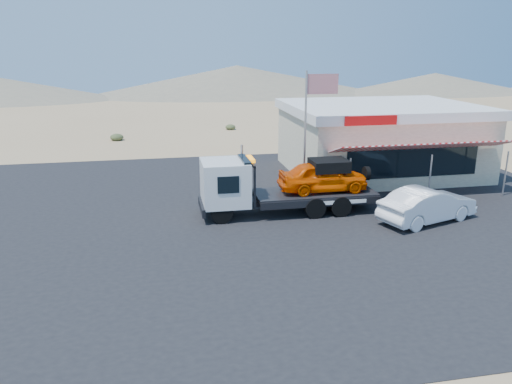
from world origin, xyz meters
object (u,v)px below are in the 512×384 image
(jerky_store, at_px, (380,138))
(tow_truck, at_px, (284,183))
(white_sedan, at_px, (428,205))
(flagpole, at_px, (310,121))

(jerky_store, bearing_deg, tow_truck, -139.58)
(white_sedan, relative_size, jerky_store, 0.42)
(tow_truck, xyz_separation_m, white_sedan, (5.59, -2.27, -0.63))
(jerky_store, xyz_separation_m, flagpole, (-5.57, -4.47, 1.77))
(tow_truck, relative_size, flagpole, 1.27)
(tow_truck, bearing_deg, flagpole, 45.43)
(flagpole, bearing_deg, tow_truck, -134.57)
(flagpole, bearing_deg, white_sedan, -44.73)
(white_sedan, relative_size, flagpole, 0.73)
(jerky_store, distance_m, flagpole, 7.36)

